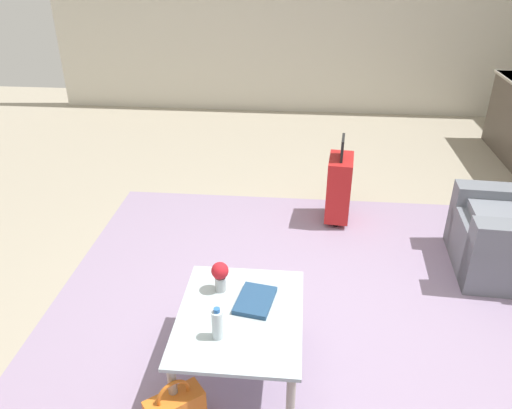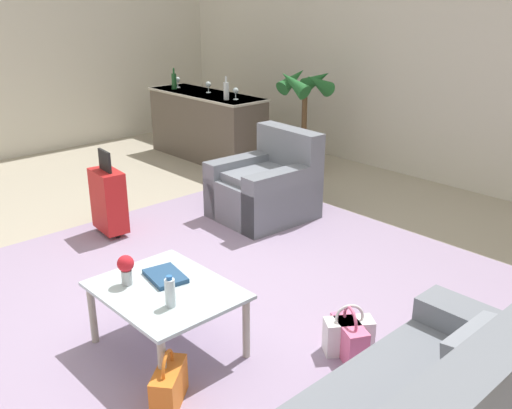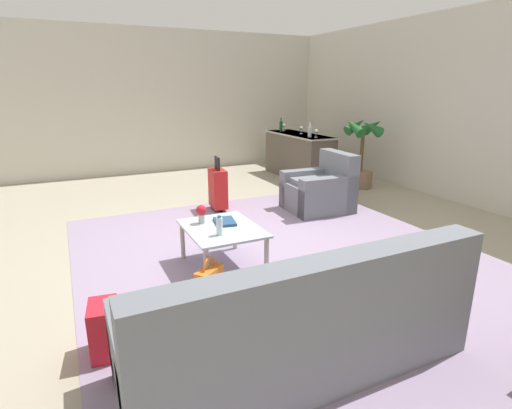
{
  "view_description": "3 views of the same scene",
  "coord_description": "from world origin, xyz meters",
  "px_view_note": "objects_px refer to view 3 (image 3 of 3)",
  "views": [
    {
      "loc": [
        2.68,
        -0.19,
        2.44
      ],
      "look_at": [
        -0.19,
        -0.46,
        0.89
      ],
      "focal_mm": 35.0,
      "sensor_mm": 36.0,
      "label": 1
    },
    {
      "loc": [
        3.17,
        -2.28,
        2.25
      ],
      "look_at": [
        0.37,
        0.32,
        0.82
      ],
      "focal_mm": 40.0,
      "sensor_mm": 36.0,
      "label": 2
    },
    {
      "loc": [
        4.14,
        -1.9,
        1.89
      ],
      "look_at": [
        0.91,
        -0.35,
        0.83
      ],
      "focal_mm": 28.0,
      "sensor_mm": 36.0,
      "label": 3
    }
  ],
  "objects_px": {
    "wine_glass_left_of_centre": "(301,129)",
    "potted_palm": "(362,153)",
    "flower_vase": "(201,212)",
    "wine_bottle_green": "(281,126)",
    "handbag_pink": "(333,273)",
    "handbag_orange": "(209,279)",
    "backpack_red": "(106,330)",
    "suitcase_red": "(218,188)",
    "couch": "(305,332)",
    "coffee_table": "(222,233)",
    "coffee_table_book": "(225,222)",
    "wine_glass_right_of_centre": "(316,132)",
    "armchair": "(321,191)",
    "handbag_white": "(333,271)",
    "water_bottle": "(219,226)",
    "wine_bottle_clear": "(310,131)",
    "bar_console": "(299,155)",
    "wine_glass_leftmost": "(284,126)"
  },
  "relations": [
    {
      "from": "coffee_table",
      "to": "backpack_red",
      "type": "xyz_separation_m",
      "value": [
        1.0,
        -1.29,
        -0.21
      ]
    },
    {
      "from": "bar_console",
      "to": "wine_bottle_green",
      "type": "distance_m",
      "value": 0.81
    },
    {
      "from": "coffee_table",
      "to": "suitcase_red",
      "type": "distance_m",
      "value": 2.12
    },
    {
      "from": "couch",
      "to": "wine_bottle_green",
      "type": "xyz_separation_m",
      "value": [
        -5.87,
        3.08,
        0.73
      ]
    },
    {
      "from": "flower_vase",
      "to": "wine_bottle_clear",
      "type": "height_order",
      "value": "wine_bottle_clear"
    },
    {
      "from": "couch",
      "to": "wine_glass_right_of_centre",
      "type": "height_order",
      "value": "wine_glass_right_of_centre"
    },
    {
      "from": "couch",
      "to": "bar_console",
      "type": "height_order",
      "value": "couch"
    },
    {
      "from": "flower_vase",
      "to": "handbag_pink",
      "type": "xyz_separation_m",
      "value": [
        1.08,
        0.97,
        -0.45
      ]
    },
    {
      "from": "coffee_table",
      "to": "handbag_pink",
      "type": "relative_size",
      "value": 2.6
    },
    {
      "from": "wine_glass_right_of_centre",
      "to": "handbag_pink",
      "type": "bearing_deg",
      "value": -31.3
    },
    {
      "from": "handbag_white",
      "to": "coffee_table_book",
      "type": "bearing_deg",
      "value": -140.86
    },
    {
      "from": "wine_glass_left_of_centre",
      "to": "potted_palm",
      "type": "bearing_deg",
      "value": 23.14
    },
    {
      "from": "handbag_pink",
      "to": "handbag_orange",
      "type": "height_order",
      "value": "same"
    },
    {
      "from": "wine_glass_right_of_centre",
      "to": "backpack_red",
      "type": "relative_size",
      "value": 0.39
    },
    {
      "from": "handbag_white",
      "to": "backpack_red",
      "type": "xyz_separation_m",
      "value": [
        0.17,
        -2.14,
        0.06
      ]
    },
    {
      "from": "coffee_table_book",
      "to": "backpack_red",
      "type": "xyz_separation_m",
      "value": [
        1.12,
        -1.37,
        -0.28
      ]
    },
    {
      "from": "coffee_table",
      "to": "potted_palm",
      "type": "relative_size",
      "value": 0.68
    },
    {
      "from": "wine_glass_leftmost",
      "to": "suitcase_red",
      "type": "height_order",
      "value": "wine_glass_leftmost"
    },
    {
      "from": "coffee_table",
      "to": "wine_bottle_green",
      "type": "height_order",
      "value": "wine_bottle_green"
    },
    {
      "from": "wine_glass_left_of_centre",
      "to": "backpack_red",
      "type": "relative_size",
      "value": 0.39
    },
    {
      "from": "water_bottle",
      "to": "handbag_pink",
      "type": "relative_size",
      "value": 0.57
    },
    {
      "from": "coffee_table_book",
      "to": "wine_glass_left_of_centre",
      "type": "bearing_deg",
      "value": 147.97
    },
    {
      "from": "couch",
      "to": "potted_palm",
      "type": "relative_size",
      "value": 1.76
    },
    {
      "from": "backpack_red",
      "to": "handbag_orange",
      "type": "bearing_deg",
      "value": 119.32
    },
    {
      "from": "coffee_table",
      "to": "backpack_red",
      "type": "bearing_deg",
      "value": -52.17
    },
    {
      "from": "flower_vase",
      "to": "potted_palm",
      "type": "bearing_deg",
      "value": 117.22
    },
    {
      "from": "couch",
      "to": "wine_bottle_clear",
      "type": "relative_size",
      "value": 7.99
    },
    {
      "from": "handbag_orange",
      "to": "water_bottle",
      "type": "bearing_deg",
      "value": 140.14
    },
    {
      "from": "wine_bottle_green",
      "to": "potted_palm",
      "type": "distance_m",
      "value": 2.04
    },
    {
      "from": "couch",
      "to": "water_bottle",
      "type": "xyz_separation_m",
      "value": [
        -1.6,
        0.0,
        0.24
      ]
    },
    {
      "from": "armchair",
      "to": "wine_glass_left_of_centre",
      "type": "xyz_separation_m",
      "value": [
        -2.2,
        0.97,
        0.73
      ]
    },
    {
      "from": "flower_vase",
      "to": "handbag_orange",
      "type": "xyz_separation_m",
      "value": [
        0.67,
        -0.16,
        -0.45
      ]
    },
    {
      "from": "armchair",
      "to": "wine_glass_left_of_centre",
      "type": "distance_m",
      "value": 2.52
    },
    {
      "from": "coffee_table_book",
      "to": "handbag_orange",
      "type": "relative_size",
      "value": 0.83
    },
    {
      "from": "coffee_table_book",
      "to": "handbag_pink",
      "type": "bearing_deg",
      "value": 47.44
    },
    {
      "from": "water_bottle",
      "to": "flower_vase",
      "type": "distance_m",
      "value": 0.42
    },
    {
      "from": "coffee_table_book",
      "to": "wine_bottle_clear",
      "type": "relative_size",
      "value": 0.99
    },
    {
      "from": "armchair",
      "to": "handbag_white",
      "type": "distance_m",
      "value": 2.51
    },
    {
      "from": "bar_console",
      "to": "wine_bottle_clear",
      "type": "height_order",
      "value": "wine_bottle_clear"
    },
    {
      "from": "armchair",
      "to": "wine_bottle_clear",
      "type": "xyz_separation_m",
      "value": [
        -1.62,
        0.81,
        0.74
      ]
    },
    {
      "from": "wine_glass_leftmost",
      "to": "wine_bottle_green",
      "type": "xyz_separation_m",
      "value": [
        0.09,
        -0.12,
        0.01
      ]
    },
    {
      "from": "suitcase_red",
      "to": "backpack_red",
      "type": "distance_m",
      "value": 3.6
    },
    {
      "from": "coffee_table",
      "to": "coffee_table_book",
      "type": "height_order",
      "value": "coffee_table_book"
    },
    {
      "from": "suitcase_red",
      "to": "handbag_pink",
      "type": "xyz_separation_m",
      "value": [
        2.86,
        0.12,
        -0.23
      ]
    },
    {
      "from": "wine_glass_right_of_centre",
      "to": "backpack_red",
      "type": "bearing_deg",
      "value": -48.64
    },
    {
      "from": "potted_palm",
      "to": "bar_console",
      "type": "bearing_deg",
      "value": -155.22
    },
    {
      "from": "wine_bottle_green",
      "to": "suitcase_red",
      "type": "height_order",
      "value": "wine_bottle_green"
    },
    {
      "from": "armchair",
      "to": "water_bottle",
      "type": "xyz_separation_m",
      "value": [
        1.5,
        -2.27,
        0.25
      ]
    },
    {
      "from": "flower_vase",
      "to": "wine_bottle_green",
      "type": "height_order",
      "value": "wine_bottle_green"
    },
    {
      "from": "flower_vase",
      "to": "wine_bottle_green",
      "type": "xyz_separation_m",
      "value": [
        -3.85,
        3.13,
        0.46
      ]
    }
  ]
}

